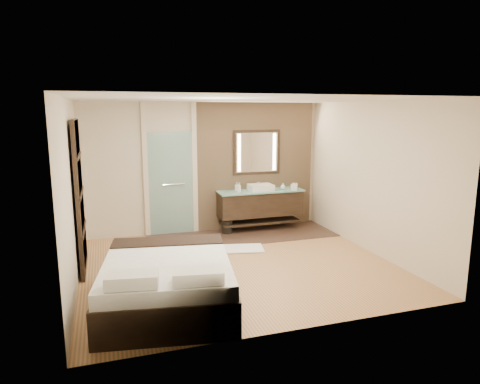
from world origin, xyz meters
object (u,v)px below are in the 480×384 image
object	(u,v)px
vanity	(260,203)
waste_bin	(227,227)
bed	(168,282)
mirror_unit	(257,152)

from	to	relation	value
vanity	waste_bin	xyz separation A→B (m)	(-0.76, -0.07, -0.44)
bed	waste_bin	size ratio (longest dim) A/B	8.01
mirror_unit	waste_bin	size ratio (longest dim) A/B	3.72
mirror_unit	waste_bin	xyz separation A→B (m)	(-0.76, -0.31, -1.51)
bed	vanity	bearing A→B (deg)	60.78
vanity	bed	bearing A→B (deg)	-128.31
bed	waste_bin	xyz separation A→B (m)	(1.67, 3.01, -0.19)
vanity	bed	xyz separation A→B (m)	(-2.43, -3.08, -0.25)
vanity	mirror_unit	bearing A→B (deg)	90.00
vanity	bed	distance (m)	3.93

